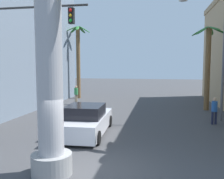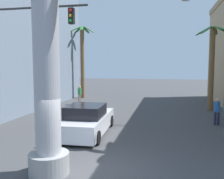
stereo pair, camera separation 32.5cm
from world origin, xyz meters
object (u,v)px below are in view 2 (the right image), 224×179
(neon_sign_pole, at_px, (45,14))
(street_lamp, at_px, (220,46))
(car_lead, at_px, (87,121))
(palm_tree_far_left, at_px, (82,57))
(traffic_light_mast, at_px, (16,47))
(pedestrian_far_left, at_px, (80,93))
(pedestrian_mid_right, at_px, (217,109))
(palm_tree_mid_right, at_px, (212,61))

(neon_sign_pole, xyz_separation_m, street_lamp, (6.90, 9.24, -0.40))
(neon_sign_pole, distance_m, car_lead, 6.55)
(car_lead, bearing_deg, palm_tree_far_left, 109.71)
(traffic_light_mast, relative_size, palm_tree_far_left, 0.82)
(neon_sign_pole, bearing_deg, traffic_light_mast, 133.53)
(palm_tree_far_left, bearing_deg, pedestrian_far_left, -74.92)
(car_lead, xyz_separation_m, pedestrian_far_left, (-3.67, 9.18, 0.29))
(car_lead, distance_m, palm_tree_far_left, 14.73)
(street_lamp, bearing_deg, pedestrian_mid_right, -101.44)
(palm_tree_far_left, relative_size, pedestrian_mid_right, 4.75)
(palm_tree_far_left, bearing_deg, pedestrian_mid_right, -40.28)
(pedestrian_mid_right, height_order, pedestrian_far_left, pedestrian_far_left)
(traffic_light_mast, height_order, palm_tree_far_left, palm_tree_far_left)
(street_lamp, xyz_separation_m, pedestrian_far_left, (-10.80, 4.75, -3.74))
(pedestrian_far_left, bearing_deg, car_lead, -68.23)
(street_lamp, relative_size, traffic_light_mast, 1.25)
(street_lamp, distance_m, traffic_light_mast, 11.72)
(street_lamp, relative_size, pedestrian_far_left, 4.61)
(pedestrian_mid_right, bearing_deg, neon_sign_pole, -128.99)
(palm_tree_mid_right, bearing_deg, palm_tree_far_left, 157.81)
(traffic_light_mast, relative_size, pedestrian_mid_right, 3.89)
(pedestrian_mid_right, bearing_deg, car_lead, -153.41)
(street_lamp, distance_m, palm_tree_mid_right, 4.12)
(palm_tree_far_left, relative_size, pedestrian_far_left, 4.51)
(neon_sign_pole, height_order, palm_tree_far_left, neon_sign_pole)
(neon_sign_pole, height_order, traffic_light_mast, neon_sign_pole)
(neon_sign_pole, height_order, palm_tree_mid_right, neon_sign_pole)
(pedestrian_mid_right, bearing_deg, pedestrian_far_left, 151.70)
(neon_sign_pole, xyz_separation_m, pedestrian_mid_right, (6.70, 8.28, -4.20))
(palm_tree_mid_right, relative_size, pedestrian_far_left, 3.86)
(neon_sign_pole, distance_m, street_lamp, 11.53)
(street_lamp, bearing_deg, traffic_light_mast, -150.50)
(pedestrian_far_left, bearing_deg, palm_tree_mid_right, -3.77)
(traffic_light_mast, bearing_deg, car_lead, 23.57)
(street_lamp, height_order, traffic_light_mast, street_lamp)
(neon_sign_pole, bearing_deg, palm_tree_far_left, 105.46)
(car_lead, bearing_deg, neon_sign_pole, -87.22)
(traffic_light_mast, xyz_separation_m, palm_tree_mid_right, (10.44, 9.79, -0.51))
(traffic_light_mast, height_order, pedestrian_mid_right, traffic_light_mast)
(car_lead, bearing_deg, pedestrian_far_left, 111.77)
(car_lead, distance_m, pedestrian_mid_right, 7.76)
(traffic_light_mast, xyz_separation_m, pedestrian_far_left, (-0.60, 10.52, -3.41))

